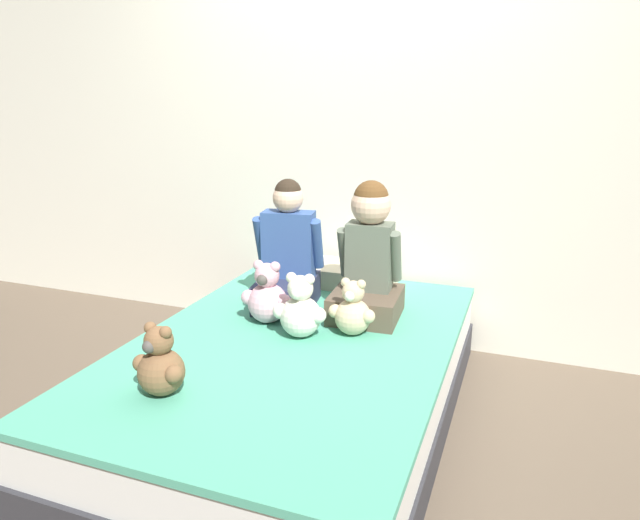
{
  "coord_description": "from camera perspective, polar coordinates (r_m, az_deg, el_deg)",
  "views": [
    {
      "loc": [
        0.92,
        -2.13,
        1.44
      ],
      "look_at": [
        0.0,
        0.32,
        0.68
      ],
      "focal_mm": 32.0,
      "sensor_mm": 36.0,
      "label": 1
    }
  ],
  "objects": [
    {
      "name": "child_on_right",
      "position": [
        2.74,
        4.89,
        0.08
      ],
      "size": [
        0.34,
        0.38,
        0.66
      ],
      "rotation": [
        0.0,
        0.0,
        0.06
      ],
      "color": "brown",
      "rests_on": "bed"
    },
    {
      "name": "teddy_bear_between_children",
      "position": [
        2.54,
        -1.97,
        -5.04
      ],
      "size": [
        0.25,
        0.19,
        0.3
      ],
      "rotation": [
        0.0,
        0.0,
        0.06
      ],
      "color": "silver",
      "rests_on": "bed"
    },
    {
      "name": "pillow_at_headboard",
      "position": [
        3.25,
        3.09,
        -1.51
      ],
      "size": [
        0.49,
        0.31,
        0.11
      ],
      "color": "beige",
      "rests_on": "bed"
    },
    {
      "name": "teddy_bear_held_by_left_child",
      "position": [
        2.7,
        -5.29,
        -3.67
      ],
      "size": [
        0.25,
        0.19,
        0.3
      ],
      "rotation": [
        0.0,
        0.0,
        0.02
      ],
      "color": "#DBA3B2",
      "rests_on": "bed"
    },
    {
      "name": "teddy_bear_at_foot_of_bed",
      "position": [
        2.15,
        -15.68,
        -10.08
      ],
      "size": [
        0.22,
        0.17,
        0.27
      ],
      "rotation": [
        0.0,
        0.0,
        -0.19
      ],
      "color": "brown",
      "rests_on": "bed"
    },
    {
      "name": "ground_plane",
      "position": [
        2.74,
        -2.48,
        -15.66
      ],
      "size": [
        14.0,
        14.0,
        0.0
      ],
      "primitive_type": "plane",
      "color": "brown"
    },
    {
      "name": "wall_behind_bed",
      "position": [
        3.35,
        4.67,
        12.82
      ],
      "size": [
        8.0,
        0.06,
        2.5
      ],
      "color": "silver",
      "rests_on": "ground_plane"
    },
    {
      "name": "teddy_bear_held_by_right_child",
      "position": [
        2.57,
        3.28,
        -5.13
      ],
      "size": [
        0.22,
        0.17,
        0.26
      ],
      "rotation": [
        0.0,
        0.0,
        -0.05
      ],
      "color": "#D1B78E",
      "rests_on": "bed"
    },
    {
      "name": "child_on_left",
      "position": [
        2.89,
        -3.25,
        0.28
      ],
      "size": [
        0.37,
        0.41,
        0.65
      ],
      "rotation": [
        0.0,
        0.0,
        0.16
      ],
      "color": "#282D47",
      "rests_on": "bed"
    },
    {
      "name": "bed",
      "position": [
        2.64,
        -2.53,
        -11.99
      ],
      "size": [
        1.36,
        2.02,
        0.4
      ],
      "color": "#2D2D33",
      "rests_on": "ground_plane"
    }
  ]
}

